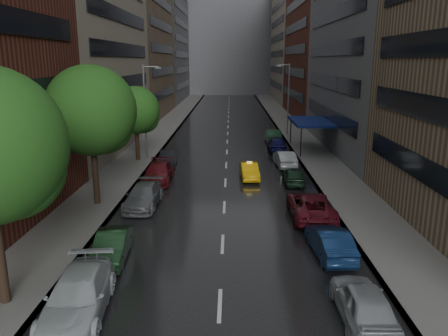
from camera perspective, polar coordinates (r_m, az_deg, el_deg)
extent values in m
cube|color=black|center=(62.39, 0.51, 5.12)|extent=(14.00, 140.00, 0.01)
cube|color=gray|center=(63.09, -7.72, 5.16)|extent=(4.00, 140.00, 0.15)
cube|color=gray|center=(62.97, 8.76, 5.11)|extent=(4.00, 140.00, 0.15)
cube|color=#937A5B|center=(77.22, -10.98, 14.76)|extent=(8.00, 28.00, 22.00)
cube|color=slate|center=(107.19, -7.79, 18.87)|extent=(8.00, 32.00, 38.00)
cube|color=slate|center=(49.89, 18.65, 16.04)|extent=(8.00, 28.00, 24.00)
cube|color=maroon|center=(77.50, 12.50, 19.88)|extent=(8.00, 28.00, 36.00)
cube|color=gray|center=(106.75, 9.12, 16.15)|extent=(8.00, 32.00, 28.00)
cube|color=slate|center=(129.81, 0.75, 16.78)|extent=(40.00, 14.00, 32.00)
cylinder|color=#382619|center=(30.21, -16.49, -0.06)|extent=(0.40, 0.40, 5.12)
sphere|color=#1E5116|center=(29.55, -17.00, 7.19)|extent=(5.85, 5.85, 5.85)
cylinder|color=#382619|center=(42.90, -11.27, 3.48)|extent=(0.40, 0.40, 3.96)
sphere|color=#1E5116|center=(42.47, -11.46, 7.42)|extent=(4.53, 4.53, 4.53)
imported|color=#EDAC0C|center=(36.10, 3.33, -0.38)|extent=(1.63, 4.04, 1.31)
imported|color=silver|center=(18.26, -18.50, -15.57)|extent=(2.72, 5.67, 1.59)
imported|color=#1A391E|center=(22.40, -14.45, -9.88)|extent=(1.74, 4.29, 1.38)
imported|color=slate|center=(29.67, -10.47, -3.62)|extent=(2.17, 5.10, 1.47)
imported|color=#5D1218|center=(35.51, -8.56, -0.58)|extent=(2.26, 5.29, 1.52)
imported|color=black|center=(40.91, -7.29, 1.29)|extent=(1.71, 4.25, 1.37)
imported|color=#9BA0A4|center=(17.85, 17.72, -16.36)|extent=(1.80, 4.46, 1.52)
imported|color=#0F244A|center=(22.75, 13.67, -9.35)|extent=(1.85, 4.52, 1.46)
imported|color=#55111C|center=(27.73, 11.25, -4.83)|extent=(2.65, 5.61, 1.55)
imported|color=#152F1E|center=(34.94, 9.07, -0.98)|extent=(1.76, 4.03, 1.35)
imported|color=#9DA2A6|center=(40.52, 7.95, 1.22)|extent=(1.85, 4.58, 1.48)
imported|color=#0D0F3F|center=(47.36, 6.94, 3.17)|extent=(2.01, 4.76, 1.61)
imported|color=#1C3D26|center=(52.41, 6.36, 4.22)|extent=(1.74, 4.86, 1.60)
cylinder|color=gray|center=(42.74, -10.27, 7.11)|extent=(0.18, 0.18, 9.00)
cube|color=gray|center=(42.21, -8.61, 12.81)|extent=(0.50, 0.22, 0.16)
cylinder|color=gray|center=(57.34, 8.40, 8.87)|extent=(0.18, 0.18, 9.00)
cube|color=gray|center=(56.97, 7.12, 13.12)|extent=(0.50, 0.22, 0.16)
cube|color=navy|center=(47.87, 11.29, 5.97)|extent=(4.00, 8.00, 0.25)
cylinder|color=black|center=(44.13, 10.01, 3.39)|extent=(0.12, 0.12, 3.00)
cylinder|color=black|center=(51.55, 8.71, 4.94)|extent=(0.12, 0.12, 3.00)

